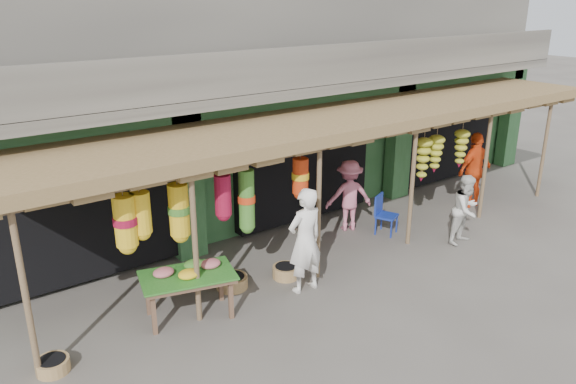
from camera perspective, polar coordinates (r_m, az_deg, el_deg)
ground at (r=11.80m, az=8.05°, el=-6.06°), size 80.00×80.00×0.00m
building at (r=14.60m, az=-5.03°, el=12.83°), size 16.40×6.80×7.00m
awning at (r=11.42m, az=5.35°, el=6.86°), size 14.00×2.70×2.79m
flower_table at (r=9.36m, az=-10.09°, el=-8.41°), size 1.68×1.23×0.90m
blue_chair at (r=12.58m, az=9.66°, el=-2.03°), size 0.56×0.57×0.89m
basket_left at (r=8.95m, az=-22.78°, el=-15.94°), size 0.61×0.61×0.20m
basket_mid at (r=10.37m, az=-5.73°, el=-9.08°), size 0.63×0.63×0.22m
basket_right at (r=10.67m, az=-0.22°, el=-8.10°), size 0.59×0.59×0.23m
person_front at (r=9.88m, az=1.75°, el=-4.94°), size 0.71×0.47×1.94m
person_right at (r=12.42m, az=17.64°, el=-1.70°), size 0.80×0.66×1.51m
person_vendor at (r=14.62m, az=18.42°, el=2.16°), size 1.12×0.51×1.89m
person_shopper at (r=12.58m, az=6.22°, el=-0.34°), size 1.20×1.00×1.62m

